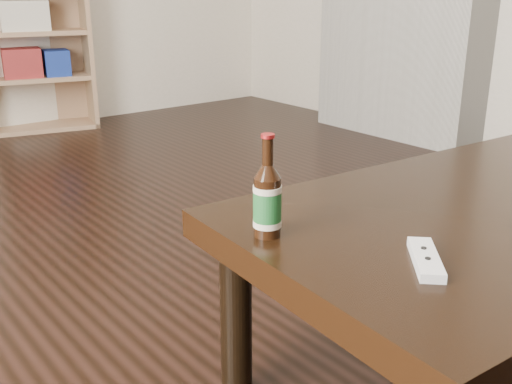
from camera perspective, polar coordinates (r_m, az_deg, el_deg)
floor at (r=1.99m, az=-3.44°, el=-11.33°), size 5.00×6.00×0.01m
bookshelf at (r=4.58m, az=-20.58°, el=14.40°), size 0.79×0.50×1.36m
coffee_table at (r=1.59m, az=22.23°, el=-3.07°), size 1.40×0.88×0.50m
beer_bottle at (r=1.23m, az=1.09°, el=-0.86°), size 0.06×0.06×0.22m
remote at (r=1.18m, az=15.86°, el=-6.16°), size 0.15×0.15×0.02m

